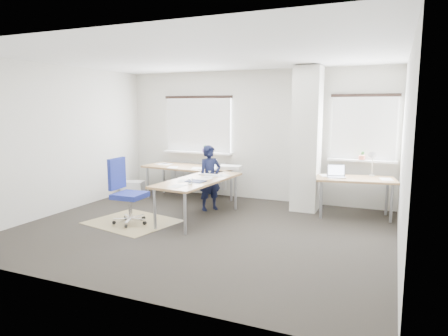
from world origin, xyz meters
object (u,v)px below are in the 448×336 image
at_px(desk_side, 355,180).
at_px(person, 210,178).
at_px(desk_main, 196,174).
at_px(task_chair, 128,205).

height_order(desk_side, person, person).
relative_size(desk_side, person, 1.17).
bearing_deg(person, desk_main, 126.23).
distance_m(desk_main, desk_side, 3.04).
bearing_deg(desk_side, desk_main, -178.71).
relative_size(desk_main, task_chair, 2.45).
relative_size(desk_main, person, 2.18).
distance_m(desk_side, task_chair, 4.13).
relative_size(desk_side, task_chair, 1.31).
bearing_deg(desk_main, person, 3.40).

